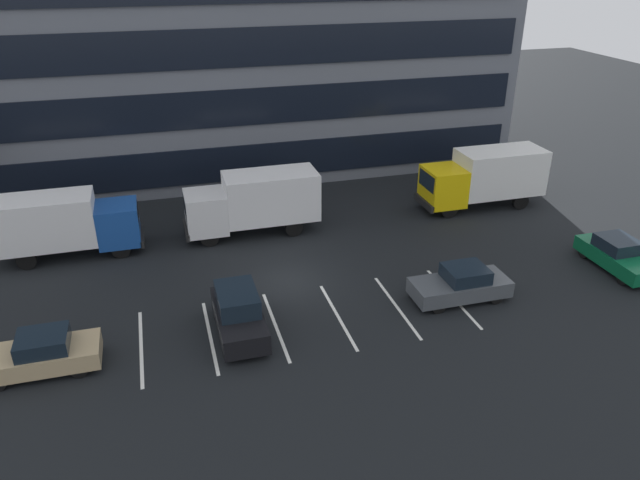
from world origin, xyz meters
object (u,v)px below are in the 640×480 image
object	(u,v)px
box_truck_blue	(64,223)
sedan_forest	(618,255)
sedan_tan	(40,354)
suv_black	(239,314)
sedan_charcoal	(461,284)
box_truck_yellow	(485,176)
box_truck_white	(254,201)

from	to	relation	value
box_truck_blue	sedan_forest	size ratio (longest dim) A/B	1.63
box_truck_blue	sedan_tan	size ratio (longest dim) A/B	1.63
sedan_forest	suv_black	distance (m)	19.19
sedan_tan	suv_black	distance (m)	7.67
box_truck_blue	sedan_charcoal	distance (m)	20.14
box_truck_yellow	sedan_forest	distance (m)	9.51
sedan_forest	suv_black	size ratio (longest dim) A/B	1.02
box_truck_white	suv_black	world-z (taller)	box_truck_white
box_truck_white	box_truck_yellow	bearing A→B (deg)	-0.24
sedan_charcoal	suv_black	bearing A→B (deg)	179.64
sedan_charcoal	sedan_tan	xyz separation A→B (m)	(-17.88, -0.36, -0.01)
box_truck_blue	box_truck_yellow	bearing A→B (deg)	0.14
box_truck_white	sedan_charcoal	distance (m)	12.45
box_truck_white	box_truck_yellow	size ratio (longest dim) A/B	0.97
suv_black	sedan_tan	bearing A→B (deg)	-176.85
sedan_charcoal	sedan_forest	distance (m)	8.98
box_truck_yellow	sedan_charcoal	size ratio (longest dim) A/B	1.70
box_truck_yellow	box_truck_blue	distance (m)	24.24
box_truck_yellow	suv_black	size ratio (longest dim) A/B	1.76
sedan_tan	suv_black	world-z (taller)	suv_black
box_truck_white	box_truck_blue	bearing A→B (deg)	-179.32
sedan_charcoal	sedan_forest	xyz separation A→B (m)	(8.96, 0.50, -0.01)
box_truck_white	sedan_forest	distance (m)	19.10
box_truck_white	box_truck_blue	xyz separation A→B (m)	(-9.95, -0.12, -0.06)
box_truck_yellow	sedan_charcoal	bearing A→B (deg)	-124.24
box_truck_white	box_truck_yellow	distance (m)	14.29
box_truck_white	sedan_tan	bearing A→B (deg)	-135.28
sedan_forest	box_truck_yellow	bearing A→B (deg)	104.88
sedan_charcoal	suv_black	size ratio (longest dim) A/B	1.03
box_truck_white	sedan_forest	size ratio (longest dim) A/B	1.68
box_truck_blue	suv_black	distance (m)	12.11
box_truck_yellow	box_truck_blue	xyz separation A→B (m)	(-24.24, -0.06, -0.11)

